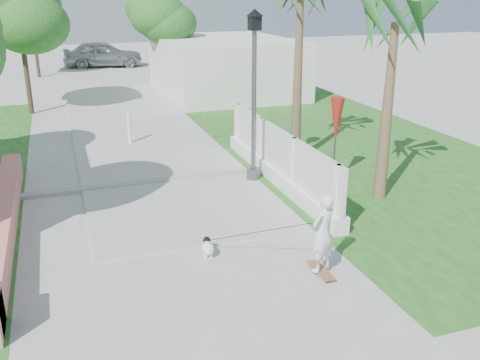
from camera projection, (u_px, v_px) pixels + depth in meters
name	position (u px, v px, depth m)	size (l,w,h in m)	color
ground	(205.00, 304.00, 8.85)	(90.00, 90.00, 0.00)	#B7B7B2
path_strip	(98.00, 92.00, 26.62)	(3.20, 36.00, 0.06)	#B7B7B2
curb	(144.00, 183.00, 14.16)	(6.50, 0.25, 0.10)	#999993
grass_right	(341.00, 142.00, 18.10)	(8.00, 20.00, 0.01)	#21591C
pink_wall	(2.00, 228.00, 10.89)	(0.45, 8.20, 0.80)	#E18173
lattice_fence	(278.00, 163.00, 14.15)	(0.35, 7.00, 1.50)	white
building_right	(224.00, 66.00, 26.25)	(6.00, 8.00, 2.60)	silver
street_lamp	(254.00, 90.00, 13.80)	(0.44, 0.44, 4.44)	#59595E
bollard	(129.00, 127.00, 17.60)	(0.14, 0.14, 1.09)	white
patio_umbrella	(336.00, 121.00, 13.75)	(0.36, 0.36, 2.30)	#59595E
tree_path_left	(20.00, 17.00, 20.84)	(3.40, 3.40, 5.23)	#4C3826
tree_path_right	(158.00, 18.00, 26.41)	(3.00, 3.00, 4.79)	#4C3826
tree_path_far	(31.00, 8.00, 29.79)	(3.20, 3.20, 5.17)	#4C3826
palm_far	(300.00, 5.00, 14.51)	(1.80, 1.80, 5.30)	brown
palm_near	(394.00, 34.00, 12.00)	(1.80, 1.80, 4.70)	brown
skateboarder	(264.00, 233.00, 9.86)	(2.07, 1.91, 1.57)	#985E3C
dog	(208.00, 247.00, 10.36)	(0.28, 0.51, 0.35)	white
parked_car	(103.00, 54.00, 34.69)	(2.00, 4.98, 1.70)	#A0A3A7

